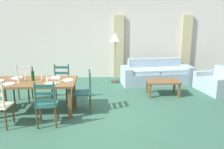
{
  "coord_description": "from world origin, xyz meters",
  "views": [
    {
      "loc": [
        0.33,
        -5.27,
        2.2
      ],
      "look_at": [
        0.54,
        0.57,
        0.75
      ],
      "focal_mm": 38.48,
      "sensor_mm": 36.0,
      "label": 1
    }
  ],
  "objects_px": {
    "dining_chair_far_left": "(23,84)",
    "wine_bottle": "(33,75)",
    "dining_chair_head_east": "(85,91)",
    "coffee_table": "(163,83)",
    "couch": "(156,75)",
    "wine_glass_near_right": "(58,77)",
    "coffee_cup_secondary": "(18,79)",
    "dining_chair_near_right": "(46,104)",
    "armchair_upholstered": "(218,83)",
    "dining_table": "(34,85)",
    "dining_chair_far_right": "(61,83)",
    "wine_glass_near_left": "(18,78)",
    "coffee_cup_primary": "(48,80)",
    "standing_lamp": "(115,40)"
  },
  "relations": [
    {
      "from": "couch",
      "to": "standing_lamp",
      "type": "xyz_separation_m",
      "value": [
        -1.34,
        0.18,
        1.12
      ]
    },
    {
      "from": "armchair_upholstered",
      "to": "coffee_table",
      "type": "bearing_deg",
      "value": -171.19
    },
    {
      "from": "wine_bottle",
      "to": "couch",
      "type": "distance_m",
      "value": 4.08
    },
    {
      "from": "armchair_upholstered",
      "to": "standing_lamp",
      "type": "bearing_deg",
      "value": 159.04
    },
    {
      "from": "wine_glass_near_right",
      "to": "couch",
      "type": "relative_size",
      "value": 0.07
    },
    {
      "from": "coffee_cup_primary",
      "to": "couch",
      "type": "xyz_separation_m",
      "value": [
        2.99,
        2.38,
        -0.5
      ]
    },
    {
      "from": "couch",
      "to": "coffee_table",
      "type": "bearing_deg",
      "value": -93.58
    },
    {
      "from": "dining_chair_head_east",
      "to": "coffee_table",
      "type": "xyz_separation_m",
      "value": [
        2.1,
        1.07,
        -0.12
      ]
    },
    {
      "from": "dining_chair_far_right",
      "to": "couch",
      "type": "relative_size",
      "value": 0.41
    },
    {
      "from": "dining_chair_far_right",
      "to": "wine_glass_near_right",
      "type": "height_order",
      "value": "dining_chair_far_right"
    },
    {
      "from": "dining_chair_far_right",
      "to": "standing_lamp",
      "type": "height_order",
      "value": "standing_lamp"
    },
    {
      "from": "dining_chair_far_left",
      "to": "coffee_cup_secondary",
      "type": "xyz_separation_m",
      "value": [
        0.14,
        -0.7,
        0.32
      ]
    },
    {
      "from": "wine_glass_near_left",
      "to": "wine_glass_near_right",
      "type": "relative_size",
      "value": 1.0
    },
    {
      "from": "dining_chair_far_right",
      "to": "coffee_cup_secondary",
      "type": "xyz_separation_m",
      "value": [
        -0.83,
        -0.68,
        0.32
      ]
    },
    {
      "from": "dining_chair_near_right",
      "to": "dining_chair_far_right",
      "type": "relative_size",
      "value": 1.0
    },
    {
      "from": "dining_chair_far_left",
      "to": "armchair_upholstered",
      "type": "relative_size",
      "value": 0.74
    },
    {
      "from": "coffee_table",
      "to": "dining_chair_near_right",
      "type": "bearing_deg",
      "value": -146.59
    },
    {
      "from": "dining_table",
      "to": "coffee_cup_secondary",
      "type": "height_order",
      "value": "coffee_cup_secondary"
    },
    {
      "from": "dining_chair_far_left",
      "to": "dining_chair_head_east",
      "type": "distance_m",
      "value": 1.78
    },
    {
      "from": "dining_table",
      "to": "dining_chair_far_right",
      "type": "xyz_separation_m",
      "value": [
        0.49,
        0.72,
        -0.19
      ]
    },
    {
      "from": "wine_bottle",
      "to": "wine_glass_near_right",
      "type": "bearing_deg",
      "value": -16.94
    },
    {
      "from": "couch",
      "to": "armchair_upholstered",
      "type": "xyz_separation_m",
      "value": [
        1.62,
        -0.95,
        -0.04
      ]
    },
    {
      "from": "dining_chair_head_east",
      "to": "wine_glass_near_left",
      "type": "xyz_separation_m",
      "value": [
        -1.45,
        -0.16,
        0.38
      ]
    },
    {
      "from": "dining_chair_far_left",
      "to": "wine_bottle",
      "type": "distance_m",
      "value": 0.92
    },
    {
      "from": "couch",
      "to": "wine_glass_near_left",
      "type": "bearing_deg",
      "value": -145.92
    },
    {
      "from": "dining_chair_far_left",
      "to": "armchair_upholstered",
      "type": "xyz_separation_m",
      "value": [
        5.43,
        0.63,
        -0.23
      ]
    },
    {
      "from": "dining_chair_near_right",
      "to": "coffee_cup_primary",
      "type": "relative_size",
      "value": 10.67
    },
    {
      "from": "dining_chair_head_east",
      "to": "wine_bottle",
      "type": "xyz_separation_m",
      "value": [
        -1.17,
        0.01,
        0.39
      ]
    },
    {
      "from": "wine_bottle",
      "to": "coffee_cup_primary",
      "type": "distance_m",
      "value": 0.38
    },
    {
      "from": "coffee_cup_primary",
      "to": "coffee_table",
      "type": "relative_size",
      "value": 0.1
    },
    {
      "from": "wine_bottle",
      "to": "standing_lamp",
      "type": "xyz_separation_m",
      "value": [
        2.0,
        2.46,
        0.54
      ]
    },
    {
      "from": "dining_chair_head_east",
      "to": "coffee_cup_secondary",
      "type": "relative_size",
      "value": 10.67
    },
    {
      "from": "wine_bottle",
      "to": "coffee_cup_secondary",
      "type": "distance_m",
      "value": 0.33
    },
    {
      "from": "dining_chair_far_left",
      "to": "coffee_cup_primary",
      "type": "relative_size",
      "value": 10.67
    },
    {
      "from": "dining_chair_near_right",
      "to": "coffee_table",
      "type": "height_order",
      "value": "dining_chair_near_right"
    },
    {
      "from": "dining_chair_head_east",
      "to": "wine_glass_near_right",
      "type": "distance_m",
      "value": 0.7
    },
    {
      "from": "dining_chair_near_right",
      "to": "wine_glass_near_right",
      "type": "distance_m",
      "value": 0.73
    },
    {
      "from": "dining_chair_far_left",
      "to": "dining_chair_head_east",
      "type": "bearing_deg",
      "value": -23.16
    },
    {
      "from": "wine_glass_near_right",
      "to": "coffee_cup_primary",
      "type": "xyz_separation_m",
      "value": [
        -0.25,
        0.08,
        -0.07
      ]
    },
    {
      "from": "armchair_upholstered",
      "to": "dining_chair_far_left",
      "type": "bearing_deg",
      "value": -173.35
    },
    {
      "from": "standing_lamp",
      "to": "dining_chair_far_left",
      "type": "bearing_deg",
      "value": -144.34
    },
    {
      "from": "coffee_cup_secondary",
      "to": "standing_lamp",
      "type": "relative_size",
      "value": 0.05
    },
    {
      "from": "dining_chair_near_right",
      "to": "armchair_upholstered",
      "type": "distance_m",
      "value": 4.98
    },
    {
      "from": "dining_chair_near_right",
      "to": "armchair_upholstered",
      "type": "bearing_deg",
      "value": 25.14
    },
    {
      "from": "dining_chair_head_east",
      "to": "wine_glass_near_left",
      "type": "relative_size",
      "value": 5.96
    },
    {
      "from": "dining_chair_near_right",
      "to": "wine_glass_near_left",
      "type": "distance_m",
      "value": 1.04
    },
    {
      "from": "dining_chair_head_east",
      "to": "coffee_cup_primary",
      "type": "height_order",
      "value": "dining_chair_head_east"
    },
    {
      "from": "dining_chair_head_east",
      "to": "coffee_table",
      "type": "height_order",
      "value": "dining_chair_head_east"
    },
    {
      "from": "wine_bottle",
      "to": "dining_chair_head_east",
      "type": "bearing_deg",
      "value": -0.69
    },
    {
      "from": "wine_bottle",
      "to": "coffee_table",
      "type": "bearing_deg",
      "value": 17.92
    }
  ]
}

